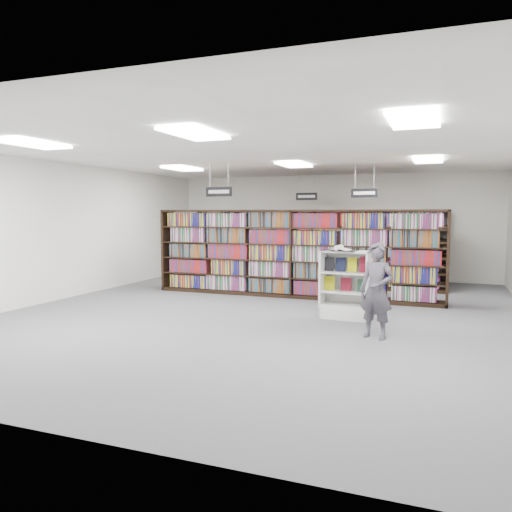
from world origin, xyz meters
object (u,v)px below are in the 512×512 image
(endcap_display, at_px, (346,295))
(open_book, at_px, (339,249))
(shopper, at_px, (376,291))
(bookshelf_row_near, at_px, (294,254))

(endcap_display, xyz_separation_m, open_book, (-0.12, -0.10, 0.89))
(endcap_display, height_order, shopper, shopper)
(bookshelf_row_near, relative_size, endcap_display, 5.35)
(endcap_display, bearing_deg, open_book, -134.58)
(shopper, bearing_deg, endcap_display, 136.89)
(bookshelf_row_near, height_order, shopper, bookshelf_row_near)
(open_book, height_order, shopper, shopper)
(open_book, bearing_deg, endcap_display, 47.97)
(shopper, bearing_deg, open_book, 142.55)
(endcap_display, bearing_deg, shopper, -57.66)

